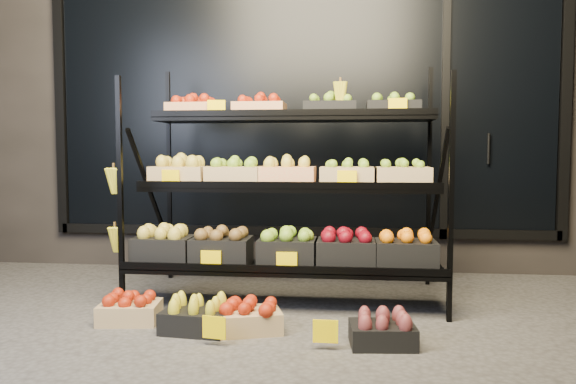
# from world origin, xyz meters

# --- Properties ---
(ground) EXTENTS (24.00, 24.00, 0.00)m
(ground) POSITION_xyz_m (0.00, 0.00, 0.00)
(ground) COLOR #514F4C
(ground) RESTS_ON ground
(building) EXTENTS (6.00, 2.08, 3.50)m
(building) POSITION_xyz_m (0.00, 2.59, 1.75)
(building) COLOR #2D2826
(building) RESTS_ON ground
(display_rack) EXTENTS (2.18, 1.02, 1.66)m
(display_rack) POSITION_xyz_m (-0.01, 0.60, 0.79)
(display_rack) COLOR black
(display_rack) RESTS_ON ground
(tag_floor_a) EXTENTS (0.13, 0.01, 0.12)m
(tag_floor_a) POSITION_xyz_m (-0.28, -0.40, 0.06)
(tag_floor_a) COLOR #FFD600
(tag_floor_a) RESTS_ON ground
(tag_floor_b) EXTENTS (0.13, 0.01, 0.12)m
(tag_floor_b) POSITION_xyz_m (0.31, -0.40, 0.06)
(tag_floor_b) COLOR #FFD600
(tag_floor_b) RESTS_ON ground
(floor_crate_left) EXTENTS (0.38, 0.30, 0.18)m
(floor_crate_left) POSITION_xyz_m (-0.88, -0.05, 0.09)
(floor_crate_left) COLOR tan
(floor_crate_left) RESTS_ON ground
(floor_crate_midleft) EXTENTS (0.40, 0.31, 0.19)m
(floor_crate_midleft) POSITION_xyz_m (-0.44, -0.17, 0.09)
(floor_crate_midleft) COLOR black
(floor_crate_midleft) RESTS_ON ground
(floor_crate_midright) EXTENTS (0.42, 0.36, 0.19)m
(floor_crate_midright) POSITION_xyz_m (-0.14, -0.14, 0.09)
(floor_crate_midright) COLOR tan
(floor_crate_midright) RESTS_ON ground
(floor_crate_right) EXTENTS (0.36, 0.28, 0.18)m
(floor_crate_right) POSITION_xyz_m (0.60, -0.29, 0.08)
(floor_crate_right) COLOR black
(floor_crate_right) RESTS_ON ground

